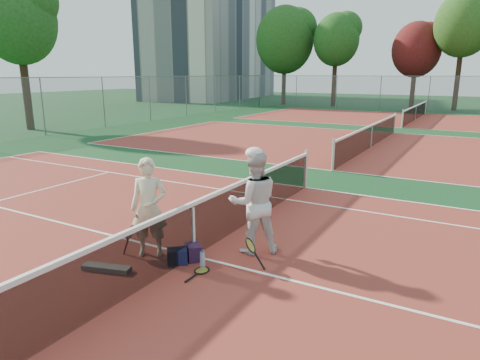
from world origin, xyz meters
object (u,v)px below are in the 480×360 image
Objects in this scene: player_a at (149,208)px; racket_spare at (202,270)px; apartment_block at (214,40)px; player_b at (254,202)px; water_bottle at (203,261)px; sports_bag_navy at (177,256)px; sports_bag_purple at (193,252)px; racket_red at (131,241)px; net_main at (193,229)px; racket_black_held at (250,253)px.

racket_spare is at bearing -33.58° from player_a.
apartment_block is 52.41m from player_b.
player_b is 6.29× the size of water_bottle.
water_bottle is at bearing -57.34° from apartment_block.
player_b is at bearing 5.97° from player_a.
player_b is at bearing 51.18° from sports_bag_navy.
racket_spare is 1.74× the size of sports_bag_purple.
sports_bag_purple is at bearing 50.81° from racket_spare.
player_b is 3.31× the size of racket_red.
apartment_block is 53.30m from racket_spare.
player_b is 1.40m from water_bottle.
water_bottle is (-0.04, 0.08, 0.14)m from racket_spare.
water_bottle is (0.43, -0.35, -0.36)m from net_main.
player_a is 0.95× the size of player_b.
racket_red is 1.10× the size of racket_black_held.
player_a reaches higher than sports_bag_purple.
racket_spare is at bearing -64.78° from water_bottle.
apartment_block reaches higher than player_b.
racket_black_held is (29.11, -43.92, -7.24)m from apartment_block.
water_bottle reaches higher than sports_bag_purple.
water_bottle is at bearing 4.73° from sports_bag_navy.
sports_bag_navy is at bearing -2.35° from racket_red.
sports_bag_navy is (-0.90, -1.12, -0.81)m from player_b.
net_main is at bearing 123.56° from sports_bag_purple.
racket_red is 0.95m from sports_bag_navy.
net_main is at bearing 79.83° from sports_bag_navy.
player_b is 3.62× the size of racket_black_held.
net_main is 0.50× the size of apartment_block.
racket_red is 1.67× the size of sports_bag_navy.
racket_black_held is (0.28, -0.64, -0.68)m from player_b.
racket_black_held is (1.11, 0.08, -0.25)m from net_main.
racket_spare is at bearing -38.74° from sports_bag_purple.
apartment_block is 73.33× the size of water_bottle.
player_b is 5.53× the size of sports_bag_navy.
racket_red is (27.00, -44.53, -7.21)m from apartment_block.
sports_bag_purple reaches higher than sports_bag_navy.
sports_bag_navy is at bearing -57.82° from apartment_block.
net_main reaches higher than racket_black_held.
racket_red is at bearing 5.93° from racket_black_held.
net_main is 1.14m from racket_black_held.
player_b is 3.14× the size of racket_spare.
player_b is (0.83, 0.73, 0.43)m from net_main.
player_a is at bearing 84.38° from racket_spare.
player_b reaches higher than player_a.
apartment_block is 52.96m from sports_bag_navy.
net_main is at bearing 47.07° from racket_spare.
racket_black_held is 0.85m from racket_spare.
racket_spare is (1.47, 0.10, -0.27)m from racket_red.
sports_bag_purple is 0.43m from water_bottle.
sports_bag_navy is at bearing -100.17° from net_main.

